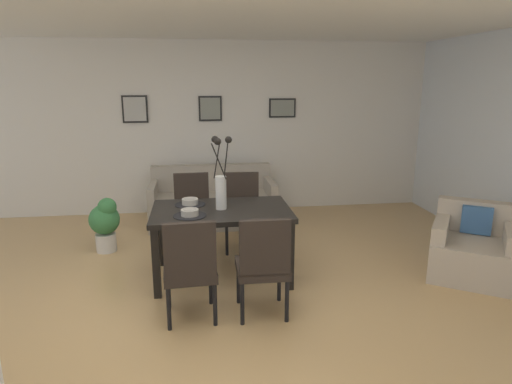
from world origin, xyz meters
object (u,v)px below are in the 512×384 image
Objects in this scene: centerpiece_vase at (221,182)px; bowl_near_right at (190,201)px; dining_chair_far_right at (242,207)px; framed_picture_center at (210,109)px; framed_picture_right at (282,108)px; armchair at (473,249)px; dining_chair_near_left at (190,265)px; dining_chair_far_left at (263,262)px; dining_chair_near_right at (192,208)px; potted_plant at (105,222)px; bowl_near_left at (190,212)px; framed_picture_left at (135,109)px; sofa at (213,204)px; dining_table at (221,217)px.

bowl_near_right is at bearing 147.66° from centerpiece_vase.
dining_chair_far_right is 2.00m from framed_picture_center.
armchair is at bearing -61.76° from framed_picture_right.
dining_chair_far_right is 2.14m from framed_picture_right.
dining_chair_far_left is (0.61, -0.01, 0.00)m from dining_chair_near_left.
framed_picture_center is at bearing 79.40° from dining_chair_near_right.
framed_picture_right reaches higher than dining_chair_near_right.
framed_picture_center is at bearing -180.00° from framed_picture_right.
armchair is 4.15m from potted_plant.
framed_picture_center reaches higher than dining_chair_far_right.
dining_chair_near_right is at bearing 89.33° from bowl_near_left.
dining_chair_far_left is at bearing -103.58° from framed_picture_right.
framed_picture_left is (-0.81, 1.62, 1.09)m from dining_chair_near_right.
dining_chair_near_left is 1.25× the size of centerpiece_vase.
dining_chair_near_right and dining_chair_far_right have the same top height.
bowl_near_left is at bearing -96.68° from framed_picture_center.
dining_chair_far_right is at bearing 59.33° from bowl_near_left.
bowl_near_right is at bearing 90.00° from bowl_near_left.
framed_picture_left reaches higher than dining_chair_far_left.
sofa reaches higher than potted_plant.
framed_picture_left is (-1.41, 1.65, 1.09)m from dining_chair_far_right.
armchair is at bearing -22.22° from dining_chair_near_right.
framed_picture_right is (1.11, 2.49, 0.58)m from centerpiece_vase.
framed_picture_right is (0.81, 3.36, 1.09)m from dining_chair_far_left.
framed_picture_left is (-0.79, 2.69, 0.82)m from bowl_near_left.
sofa is 3.43m from armchair.
bowl_near_left is (-0.01, -1.07, 0.27)m from dining_chair_near_right.
framed_picture_left is at bearing 109.17° from bowl_near_right.
centerpiece_vase is 0.45m from bowl_near_left.
dining_chair_far_right is 2.60m from armchair.
centerpiece_vase is at bearing 69.80° from dining_chair_near_left.
dining_chair_far_left reaches higher than armchair.
dining_chair_near_left reaches higher than bowl_near_right.
centerpiece_vase reaches higher than dining_chair_near_right.
armchair is at bearing -17.23° from potted_plant.
dining_chair_near_right is 2.22× the size of framed_picture_right.
dining_chair_near_right is (0.01, 1.73, 0.00)m from dining_chair_near_left.
dining_table is at bearing 32.59° from bowl_near_left.
framed_picture_left is at bearing -180.00° from framed_picture_right.
bowl_near_right is 1.77m from sofa.
dining_chair_near_right is 5.41× the size of bowl_near_right.
dining_table is 3.75× the size of framed_picture_center.
bowl_near_left is 0.40m from bowl_near_right.
framed_picture_left is at bearing 143.00° from armchair.
dining_chair_far_left is at bearing -47.31° from potted_plant.
sofa is at bearing 140.22° from armchair.
dining_table is at bearing -34.03° from potted_plant.
dining_chair_far_left is 1.70m from dining_chair_far_right.
sofa is at bearing 36.30° from potted_plant.
bowl_near_right reaches higher than dining_table.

